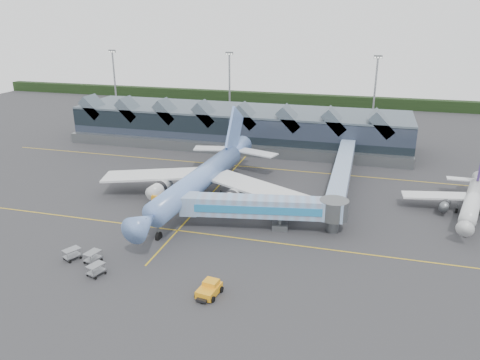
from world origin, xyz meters
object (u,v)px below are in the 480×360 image
(regional_jet, at_px, (473,200))
(jet_bridge, at_px, (273,208))
(main_airliner, at_px, (203,177))
(pushback_tug, at_px, (209,289))
(fuel_truck, at_px, (164,193))

(regional_jet, distance_m, jet_bridge, 36.36)
(main_airliner, distance_m, jet_bridge, 18.05)
(jet_bridge, xyz_separation_m, pushback_tug, (-3.80, -21.17, -2.98))
(fuel_truck, relative_size, pushback_tug, 2.02)
(fuel_truck, bearing_deg, main_airliner, 13.30)
(jet_bridge, height_order, fuel_truck, jet_bridge)
(main_airliner, bearing_deg, pushback_tug, -65.06)
(regional_jet, bearing_deg, jet_bridge, -140.93)
(fuel_truck, xyz_separation_m, pushback_tug, (18.75, -27.71, -0.82))
(fuel_truck, height_order, pushback_tug, fuel_truck)
(pushback_tug, bearing_deg, regional_jet, 52.93)
(main_airliner, distance_m, regional_jet, 48.92)
(fuel_truck, distance_m, pushback_tug, 33.47)
(regional_jet, height_order, fuel_truck, regional_jet)
(main_airliner, bearing_deg, jet_bridge, -26.86)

